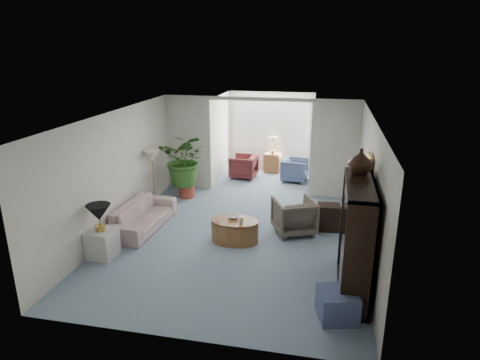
% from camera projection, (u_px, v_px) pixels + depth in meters
% --- Properties ---
extents(floor, '(6.00, 6.00, 0.00)m').
position_uv_depth(floor, '(234.00, 241.00, 8.43)').
color(floor, gray).
rests_on(floor, ground).
extents(sunroom_floor, '(2.60, 2.60, 0.00)m').
position_uv_depth(sunroom_floor, '(265.00, 180.00, 12.25)').
color(sunroom_floor, gray).
rests_on(sunroom_floor, ground).
extents(back_pier_left, '(1.20, 0.12, 2.50)m').
position_uv_depth(back_pier_left, '(189.00, 143.00, 11.21)').
color(back_pier_left, beige).
rests_on(back_pier_left, ground).
extents(back_pier_right, '(1.20, 0.12, 2.50)m').
position_uv_depth(back_pier_right, '(335.00, 150.00, 10.47)').
color(back_pier_right, beige).
rests_on(back_pier_right, ground).
extents(back_header, '(2.60, 0.12, 0.10)m').
position_uv_depth(back_header, '(260.00, 99.00, 10.47)').
color(back_header, beige).
rests_on(back_header, back_pier_left).
extents(window_pane, '(2.20, 0.02, 1.50)m').
position_uv_depth(window_pane, '(271.00, 125.00, 12.82)').
color(window_pane, white).
extents(window_blinds, '(2.20, 0.02, 1.50)m').
position_uv_depth(window_blinds, '(271.00, 125.00, 12.79)').
color(window_blinds, white).
extents(framed_picture, '(0.04, 0.50, 0.40)m').
position_uv_depth(framed_picture, '(370.00, 168.00, 7.34)').
color(framed_picture, beige).
extents(sofa, '(0.83, 1.96, 0.56)m').
position_uv_depth(sofa, '(143.00, 215.00, 8.97)').
color(sofa, beige).
rests_on(sofa, ground).
extents(end_table, '(0.50, 0.50, 0.53)m').
position_uv_depth(end_table, '(102.00, 243.00, 7.76)').
color(end_table, silver).
rests_on(end_table, ground).
extents(table_lamp, '(0.44, 0.44, 0.30)m').
position_uv_depth(table_lamp, '(99.00, 213.00, 7.57)').
color(table_lamp, black).
rests_on(table_lamp, end_table).
extents(floor_lamp, '(0.36, 0.36, 0.28)m').
position_uv_depth(floor_lamp, '(152.00, 156.00, 9.89)').
color(floor_lamp, '#F5E1C3').
rests_on(floor_lamp, ground).
extents(coffee_table, '(1.15, 1.15, 0.45)m').
position_uv_depth(coffee_table, '(235.00, 231.00, 8.37)').
color(coffee_table, olive).
rests_on(coffee_table, ground).
extents(coffee_bowl, '(0.27, 0.27, 0.05)m').
position_uv_depth(coffee_bowl, '(233.00, 217.00, 8.40)').
color(coffee_bowl, silver).
rests_on(coffee_bowl, coffee_table).
extents(coffee_cup, '(0.12, 0.12, 0.09)m').
position_uv_depth(coffee_cup, '(241.00, 221.00, 8.17)').
color(coffee_cup, beige).
rests_on(coffee_cup, coffee_table).
extents(wingback_chair, '(1.05, 1.06, 0.73)m').
position_uv_depth(wingback_chair, '(294.00, 216.00, 8.73)').
color(wingback_chair, '#5E574A').
rests_on(wingback_chair, ground).
extents(side_table_dark, '(0.49, 0.41, 0.56)m').
position_uv_depth(side_table_dark, '(328.00, 217.00, 8.90)').
color(side_table_dark, black).
rests_on(side_table_dark, ground).
extents(entertainment_cabinet, '(0.44, 1.64, 1.82)m').
position_uv_depth(entertainment_cabinet, '(356.00, 239.00, 6.47)').
color(entertainment_cabinet, black).
rests_on(entertainment_cabinet, ground).
extents(cabinet_urn, '(0.38, 0.38, 0.40)m').
position_uv_depth(cabinet_urn, '(360.00, 161.00, 6.60)').
color(cabinet_urn, black).
rests_on(cabinet_urn, entertainment_cabinet).
extents(ottoman, '(0.64, 0.64, 0.42)m').
position_uv_depth(ottoman, '(337.00, 305.00, 6.03)').
color(ottoman, '#4A5880').
rests_on(ottoman, ground).
extents(plant_pot, '(0.40, 0.40, 0.32)m').
position_uv_depth(plant_pot, '(187.00, 191.00, 10.83)').
color(plant_pot, '#A13E2E').
rests_on(plant_pot, ground).
extents(house_plant, '(1.22, 1.06, 1.36)m').
position_uv_depth(house_plant, '(185.00, 159.00, 10.57)').
color(house_plant, '#2F6121').
rests_on(house_plant, plant_pot).
extents(sunroom_chair_blue, '(0.77, 0.76, 0.65)m').
position_uv_depth(sunroom_chair_blue, '(295.00, 170.00, 12.04)').
color(sunroom_chair_blue, '#4A5880').
rests_on(sunroom_chair_blue, ground).
extents(sunroom_chair_maroon, '(0.80, 0.78, 0.67)m').
position_uv_depth(sunroom_chair_maroon, '(244.00, 167.00, 12.33)').
color(sunroom_chair_maroon, maroon).
rests_on(sunroom_chair_maroon, ground).
extents(sunroom_table, '(0.51, 0.41, 0.58)m').
position_uv_depth(sunroom_table, '(272.00, 163.00, 12.90)').
color(sunroom_table, olive).
rests_on(sunroom_table, ground).
extents(shelf_clutter, '(0.30, 1.20, 1.06)m').
position_uv_depth(shelf_clutter, '(354.00, 231.00, 6.33)').
color(shelf_clutter, '#2E2824').
rests_on(shelf_clutter, entertainment_cabinet).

